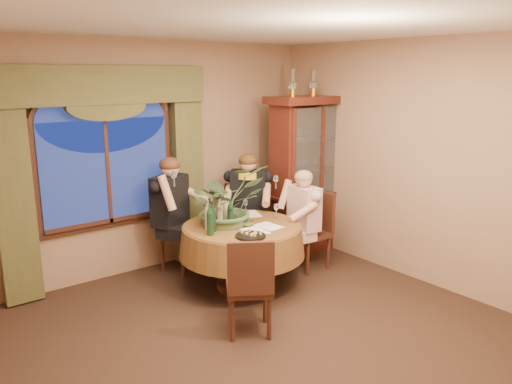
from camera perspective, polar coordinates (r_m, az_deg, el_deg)
floor at (r=4.75m, az=3.25°, el=-17.03°), size 5.00×5.00×0.00m
wall_back at (r=6.27m, az=-11.82°, el=3.91°), size 4.50×0.00×4.50m
wall_right at (r=5.92m, az=20.07°, el=2.82°), size 0.00×5.00×5.00m
ceiling at (r=4.12m, az=3.79°, el=18.90°), size 5.00×5.00×0.00m
window at (r=5.99m, az=-16.61°, el=2.22°), size 1.62×0.10×1.32m
arched_transom at (r=5.90m, az=-17.12°, el=9.67°), size 1.60×0.06×0.44m
drapery_left at (r=5.68m, az=-26.01°, el=-0.41°), size 0.38×0.14×2.32m
drapery_right at (r=6.41m, az=-7.80°, el=2.26°), size 0.38×0.14×2.32m
swag_valance at (r=5.81m, az=-16.97°, el=11.61°), size 2.45×0.16×0.42m
dining_table at (r=5.72m, az=-1.59°, el=-7.37°), size 1.57×1.57×0.75m
china_cabinet at (r=6.87m, az=6.32°, el=2.03°), size 1.31×0.52×2.12m
oil_lamp_left at (r=6.49m, az=4.23°, el=12.32°), size 0.11×0.11×0.34m
oil_lamp_center at (r=6.74m, az=6.59°, el=12.31°), size 0.11×0.11×0.34m
oil_lamp_right at (r=7.00m, az=8.79°, el=12.28°), size 0.11×0.11×0.34m
chair_right at (r=6.27m, az=6.15°, el=-4.54°), size 0.44×0.44×0.96m
chair_back_right at (r=6.62m, az=-1.78°, el=-3.50°), size 0.59×0.59×0.96m
chair_back at (r=6.25m, az=-8.53°, el=-4.69°), size 0.53×0.53×0.96m
chair_front_left at (r=4.74m, az=-0.79°, el=-10.53°), size 0.58×0.58×0.96m
person_pink at (r=6.12m, az=5.50°, el=-3.38°), size 0.46×0.50×1.29m
person_back at (r=6.12m, az=-9.77°, el=-2.72°), size 0.67×0.65×1.45m
person_scarf at (r=6.47m, az=-0.88°, el=-1.75°), size 0.69×0.69×1.43m
stoneware_vase at (r=5.58m, az=-3.61°, el=-2.47°), size 0.14×0.14×0.26m
centerpiece_plant at (r=5.54m, az=-3.47°, el=2.12°), size 0.86×0.96×0.75m
olive_bowl at (r=5.56m, az=-1.11°, el=-3.63°), size 0.16×0.16×0.05m
cheese_platter at (r=5.19m, az=-0.62°, el=-5.05°), size 0.32×0.32×0.02m
wine_bottle_0 at (r=5.45m, az=-4.18°, el=-2.48°), size 0.07×0.07×0.33m
wine_bottle_1 at (r=5.42m, az=-2.93°, el=-2.57°), size 0.07×0.07×0.33m
wine_bottle_2 at (r=5.40m, az=-5.51°, el=-2.67°), size 0.07×0.07×0.33m
wine_bottle_3 at (r=5.49m, az=-5.33°, el=-2.38°), size 0.07×0.07×0.33m
wine_bottle_4 at (r=5.23m, az=-5.27°, el=-3.20°), size 0.07×0.07×0.33m
wine_bottle_5 at (r=5.34m, az=-5.00°, el=-2.84°), size 0.07×0.07×0.33m
tasting_paper_0 at (r=5.54m, az=1.44°, el=-3.93°), size 0.23×0.31×0.00m
tasting_paper_1 at (r=6.01m, az=-0.64°, el=-2.54°), size 0.30×0.35×0.00m
tasting_paper_2 at (r=5.37m, az=-0.10°, el=-4.48°), size 0.23×0.31×0.00m
wine_glass_person_pink at (r=5.83m, az=2.34°, el=-2.18°), size 0.07×0.07×0.18m
wine_glass_person_back at (r=5.81m, az=-5.73°, el=-2.30°), size 0.07×0.07×0.18m
wine_glass_person_scarf at (r=6.03m, az=-1.21°, el=-1.64°), size 0.07×0.07×0.18m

